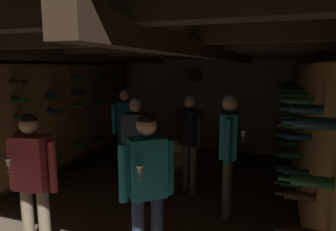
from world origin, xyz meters
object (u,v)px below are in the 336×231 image
wine_crate_stack (177,153)px  display_bottle (180,132)px  person_guest_near_left (33,174)px  person_guest_mid_right (229,144)px  person_guest_rear_center (190,135)px  person_guest_far_left (125,123)px  person_host_center (136,141)px  person_guest_near_right (147,180)px

wine_crate_stack → display_bottle: 0.44m
person_guest_near_left → person_guest_mid_right: bearing=42.5°
display_bottle → person_guest_near_left: bearing=-99.8°
display_bottle → person_guest_rear_center: person_guest_rear_center is taller
display_bottle → person_guest_far_left: bearing=-147.7°
wine_crate_stack → person_guest_rear_center: bearing=-62.5°
person_host_center → person_guest_mid_right: (1.33, 0.03, 0.06)m
person_guest_near_right → person_host_center: bearing=118.8°
person_guest_near_right → person_guest_near_left: bearing=-171.7°
display_bottle → person_guest_rear_center: 1.19m
display_bottle → person_guest_rear_center: bearing=-65.7°
person_guest_rear_center → person_guest_near_left: (-1.05, -2.22, -0.01)m
wine_crate_stack → person_host_center: (-0.09, -1.68, 0.64)m
person_guest_near_right → person_guest_far_left: bearing=121.2°
display_bottle → person_host_center: 1.73m
display_bottle → person_guest_mid_right: (1.18, -1.68, 0.27)m
wine_crate_stack → person_guest_near_right: person_guest_near_right is taller
person_guest_mid_right → person_guest_far_left: 2.37m
wine_crate_stack → person_guest_rear_center: (0.54, -1.04, 0.65)m
wine_crate_stack → person_guest_far_left: 1.21m
wine_crate_stack → person_guest_near_right: size_ratio=0.37×
display_bottle → person_guest_far_left: 1.10m
person_guest_mid_right → person_guest_near_left: 2.37m
person_guest_mid_right → person_guest_near_right: size_ratio=1.04×
wine_crate_stack → person_guest_near_left: person_guest_near_left is taller
wine_crate_stack → display_bottle: bearing=26.4°
wine_crate_stack → person_guest_mid_right: bearing=-53.1°
person_guest_near_right → display_bottle: bearing=101.3°
person_host_center → person_guest_near_left: (-0.42, -1.57, -0.01)m
person_host_center → person_guest_rear_center: size_ratio=1.00×
person_guest_rear_center → person_guest_near_right: size_ratio=0.98×
person_host_center → person_guest_mid_right: bearing=1.3°
person_guest_rear_center → person_guest_near_left: bearing=-115.3°
display_bottle → person_guest_far_left: size_ratio=0.22×
person_host_center → person_guest_near_right: size_ratio=0.98×
person_guest_far_left → person_guest_near_right: person_guest_near_right is taller
display_bottle → person_guest_far_left: person_guest_far_left is taller
person_guest_rear_center → wine_crate_stack: bearing=117.5°
person_guest_mid_right → person_guest_near_right: bearing=-111.3°
person_guest_far_left → person_guest_near_right: (1.54, -2.53, 0.01)m
person_guest_mid_right → person_guest_near_left: (-1.75, -1.60, -0.07)m
person_guest_near_right → wine_crate_stack: bearing=102.5°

